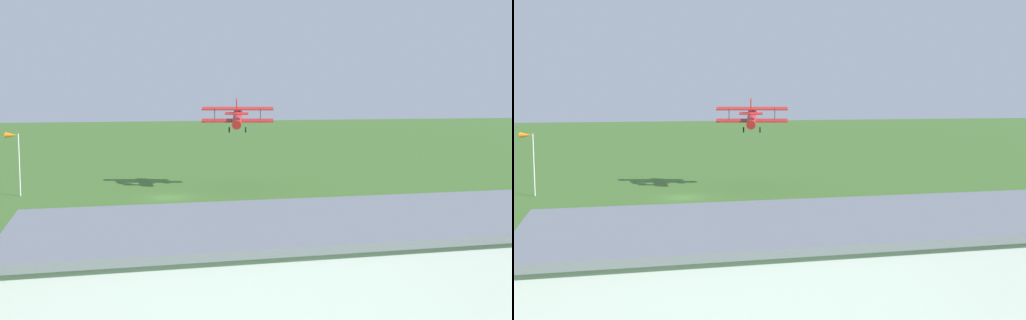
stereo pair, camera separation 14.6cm
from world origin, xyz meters
The scene contains 9 objects.
ground_plane centered at (0.00, 0.00, 0.00)m, with size 400.00×400.00×0.00m, color #3D6628.
hangar centered at (-4.16, 40.21, 2.70)m, with size 30.17×10.89×5.37m.
biplane centered at (-8.44, -3.59, 8.50)m, with size 8.59×7.24×4.04m.
car_yellow centered at (11.35, 29.72, 0.86)m, with size 2.22×4.72×1.66m.
person_near_hangar_door centered at (-18.48, 30.99, 0.84)m, with size 0.51×0.51×1.68m.
person_crossing_taxiway centered at (-13.74, 25.89, 0.75)m, with size 0.49×0.49×1.52m.
person_beside_truck centered at (-20.40, 24.83, 0.85)m, with size 0.45×0.45×1.71m.
person_by_parked_cars centered at (10.71, 26.25, 0.85)m, with size 0.52×0.52×1.69m.
windsock centered at (16.24, -4.82, 6.15)m, with size 1.47×0.99×7.02m.
Camera 2 is at (6.55, 67.70, 11.05)m, focal length 44.21 mm.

